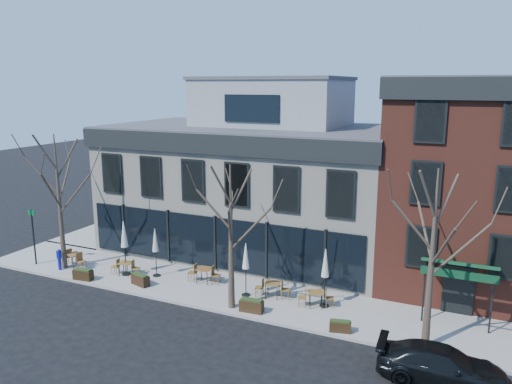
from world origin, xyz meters
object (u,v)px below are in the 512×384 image
at_px(call_box, 59,259).
at_px(cafe_set_0, 74,259).
at_px(parked_sedan, 442,365).
at_px(umbrella_0, 124,237).

bearing_deg(call_box, cafe_set_0, 56.63).
bearing_deg(call_box, parked_sedan, -6.52).
distance_m(call_box, umbrella_0, 4.43).
distance_m(parked_sedan, call_box, 21.41).
bearing_deg(call_box, umbrella_0, 13.69).
xyz_separation_m(cafe_set_0, umbrella_0, (3.58, 0.29, 1.71)).
bearing_deg(parked_sedan, call_box, 80.42).
bearing_deg(parked_sedan, cafe_set_0, 78.40).
relative_size(cafe_set_0, umbrella_0, 0.62).
relative_size(call_box, cafe_set_0, 0.66).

